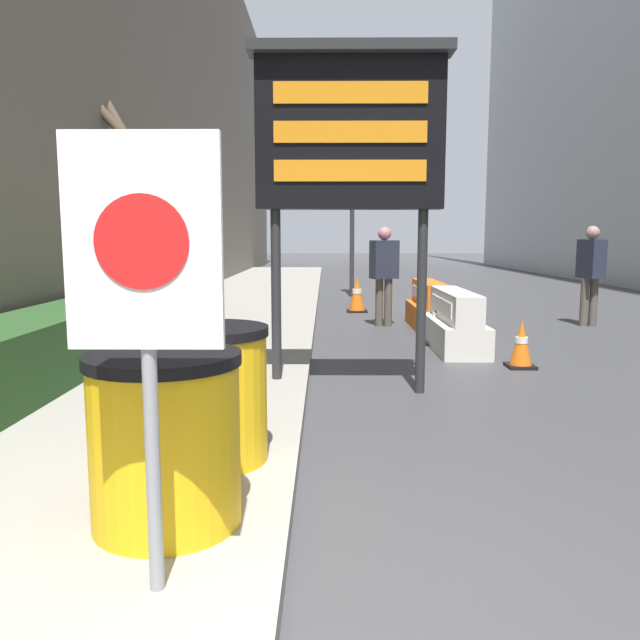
{
  "coord_description": "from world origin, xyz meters",
  "views": [
    {
      "loc": [
        0.18,
        -2.15,
        1.58
      ],
      "look_at": [
        0.09,
        8.24,
        0.2
      ],
      "focal_mm": 35.0,
      "sensor_mm": 36.0,
      "label": 1
    }
  ],
  "objects": [
    {
      "name": "traffic_cone_mid",
      "position": [
        2.57,
        5.34,
        0.29
      ],
      "size": [
        0.33,
        0.33,
        0.59
      ],
      "color": "black",
      "rests_on": "ground_plane"
    },
    {
      "name": "message_board",
      "position": [
        0.42,
        4.1,
        2.57
      ],
      "size": [
        1.95,
        0.36,
        3.4
      ],
      "color": "#28282B",
      "rests_on": "ground_plane"
    },
    {
      "name": "pedestrian_worker",
      "position": [
        4.9,
        8.98,
        1.05
      ],
      "size": [
        0.39,
        0.52,
        1.78
      ],
      "rotation": [
        0.0,
        0.0,
        4.97
      ],
      "color": "#514C42",
      "rests_on": "ground_plane"
    },
    {
      "name": "building_left_facade",
      "position": [
        -3.49,
        9.8,
        5.78
      ],
      "size": [
        0.4,
        50.4,
        11.55
      ],
      "color": "#706656",
      "rests_on": "ground_plane"
    },
    {
      "name": "barrel_drum_middle",
      "position": [
        -0.57,
        1.76,
        0.58
      ],
      "size": [
        0.77,
        0.77,
        0.88
      ],
      "color": "yellow",
      "rests_on": "sidewalk_left"
    },
    {
      "name": "traffic_cone_near",
      "position": [
        1.87,
        7.04,
        0.36
      ],
      "size": [
        0.42,
        0.42,
        0.74
      ],
      "color": "black",
      "rests_on": "ground_plane"
    },
    {
      "name": "jersey_barrier_orange_near",
      "position": [
        2.02,
        8.79,
        0.36
      ],
      "size": [
        0.61,
        1.82,
        0.81
      ],
      "color": "orange",
      "rests_on": "ground_plane"
    },
    {
      "name": "traffic_cone_far",
      "position": [
        0.86,
        11.06,
        0.38
      ],
      "size": [
        0.43,
        0.43,
        0.77
      ],
      "color": "black",
      "rests_on": "ground_plane"
    },
    {
      "name": "traffic_light_near_curb",
      "position": [
        0.89,
        14.48,
        3.26
      ],
      "size": [
        0.28,
        0.44,
        4.54
      ],
      "color": "#2D2D30",
      "rests_on": "ground_plane"
    },
    {
      "name": "warning_sign",
      "position": [
        -0.51,
        0.23,
        1.43
      ],
      "size": [
        0.6,
        0.08,
        1.84
      ],
      "color": "gray",
      "rests_on": "sidewalk_left"
    },
    {
      "name": "barrel_drum_foreground",
      "position": [
        -0.62,
        0.85,
        0.58
      ],
      "size": [
        0.77,
        0.77,
        0.88
      ],
      "color": "yellow",
      "rests_on": "sidewalk_left"
    },
    {
      "name": "bare_tree",
      "position": [
        -2.64,
        8.35,
        1.9
      ],
      "size": [
        1.62,
        1.75,
        3.82
      ],
      "color": "#4C3D2D",
      "rests_on": "sidewalk_left"
    },
    {
      "name": "jersey_barrier_white",
      "position": [
        2.02,
        6.61,
        0.37
      ],
      "size": [
        0.64,
        1.91,
        0.83
      ],
      "color": "silver",
      "rests_on": "ground_plane"
    },
    {
      "name": "hedge_strip",
      "position": [
        -2.69,
        3.54,
        0.48
      ],
      "size": [
        0.9,
        7.37,
        0.67
      ],
      "color": "#284C23",
      "rests_on": "sidewalk_left"
    },
    {
      "name": "pedestrian_passerby",
      "position": [
        1.23,
        8.93,
        1.04
      ],
      "size": [
        0.53,
        0.42,
        1.76
      ],
      "rotation": [
        0.0,
        0.0,
        0.36
      ],
      "color": "#514C42",
      "rests_on": "ground_plane"
    }
  ]
}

